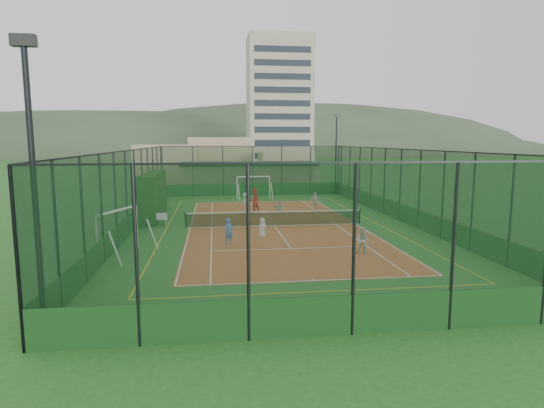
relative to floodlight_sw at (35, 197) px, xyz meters
The scene contains 21 objects.
ground 19.15m from the floodlight_sw, 62.61° to the left, with size 300.00×300.00×0.00m, color #205B1F.
court_slab 19.14m from the floodlight_sw, 62.61° to the left, with size 11.17×23.97×0.01m, color #B55328.
tennis_net 19.04m from the floodlight_sw, 62.61° to the left, with size 11.67×0.12×1.06m, color black, non-canonical shape.
perimeter_fence 18.77m from the floodlight_sw, 62.61° to the left, with size 18.12×34.12×5.00m, color black, non-canonical shape.
floodlight_sw is the anchor object (origin of this frame).
floodlight_ne 37.39m from the floodlight_sw, 62.61° to the left, with size 0.60×0.26×8.25m, color black, non-canonical shape.
clubhouse 39.63m from the floodlight_sw, 77.44° to the left, with size 15.20×7.20×3.15m, color tan, non-canonical shape.
apartment_tower 101.31m from the floodlight_sw, 78.20° to the left, with size 15.00×12.00×30.00m, color beige.
distant_hills 166.87m from the floodlight_sw, 87.04° to the left, with size 200.00×60.00×24.00m, color #384C33, non-canonical shape.
hedge_left 21.04m from the floodlight_sw, 89.18° to the left, with size 1.12×7.45×3.26m, color black.
white_bench 18.25m from the floodlight_sw, 87.43° to the left, with size 1.54×0.42×0.86m, color white, non-canonical shape.
futsal_goal_near 10.36m from the floodlight_sw, 89.92° to the left, with size 1.00×3.46×2.23m, color white, non-canonical shape.
futsal_goal_far 32.00m from the floodlight_sw, 74.64° to the left, with size 3.32×0.96×2.14m, color white, non-canonical shape.
child_near_left 15.42m from the floodlight_sw, 60.40° to the left, with size 0.57×0.37×1.17m, color white.
child_near_mid 13.28m from the floodlight_sw, 64.94° to the left, with size 0.52×0.34×1.43m, color #466AC7.
child_near_right 15.18m from the floodlight_sw, 35.98° to the left, with size 0.65×0.51×1.34m, color silver.
child_far_left 24.55m from the floodlight_sw, 72.87° to the left, with size 0.94×0.54×1.45m, color white.
child_far_right 25.56m from the floodlight_sw, 60.33° to the left, with size 0.91×0.38×1.55m, color silver.
child_far_back 23.28m from the floodlight_sw, 65.46° to the left, with size 1.04×0.33×1.13m, color silver.
coach 23.42m from the floodlight_sw, 70.59° to the left, with size 0.95×0.74×1.95m, color red.
tennis_balls 20.09m from the floodlight_sw, 62.91° to the left, with size 2.49×0.96×0.07m.
Camera 1 is at (-3.90, -29.17, 5.62)m, focal length 30.00 mm.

